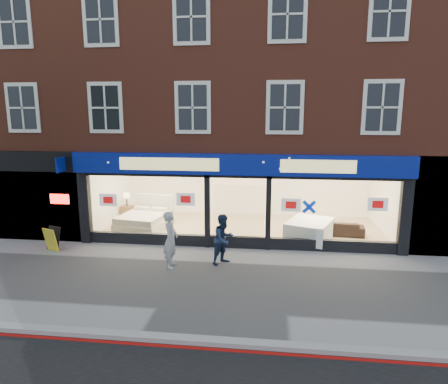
% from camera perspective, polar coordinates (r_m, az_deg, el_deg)
% --- Properties ---
extents(ground, '(120.00, 120.00, 0.00)m').
position_cam_1_polar(ground, '(11.27, 0.54, -13.05)').
color(ground, gray).
rests_on(ground, ground).
extents(kerb_line, '(60.00, 0.10, 0.01)m').
position_cam_1_polar(kerb_line, '(8.57, -1.91, -21.54)').
color(kerb_line, '#8C0A07').
rests_on(kerb_line, ground).
extents(kerb_stone, '(60.00, 0.25, 0.12)m').
position_cam_1_polar(kerb_stone, '(8.70, -1.70, -20.53)').
color(kerb_stone, gray).
rests_on(kerb_stone, ground).
extents(showroom_floor, '(11.00, 4.50, 0.10)m').
position_cam_1_polar(showroom_floor, '(16.17, 2.60, -5.22)').
color(showroom_floor, tan).
rests_on(showroom_floor, ground).
extents(building, '(19.00, 8.26, 10.30)m').
position_cam_1_polar(building, '(17.30, 3.19, 18.02)').
color(building, brown).
rests_on(building, ground).
extents(display_bed, '(2.04, 2.35, 1.20)m').
position_cam_1_polar(display_bed, '(16.28, -11.25, -3.90)').
color(display_bed, beige).
rests_on(display_bed, showroom_floor).
extents(bedside_table, '(0.51, 0.51, 0.55)m').
position_cam_1_polar(bedside_table, '(17.96, -13.64, -2.77)').
color(bedside_table, brown).
rests_on(bedside_table, showroom_floor).
extents(mattress_stack, '(1.96, 2.17, 0.70)m').
position_cam_1_polar(mattress_stack, '(14.88, 12.10, -5.32)').
color(mattress_stack, white).
rests_on(mattress_stack, showroom_floor).
extents(sofa, '(1.88, 0.87, 0.53)m').
position_cam_1_polar(sofa, '(15.72, 16.08, -4.95)').
color(sofa, black).
rests_on(sofa, showroom_floor).
extents(a_board, '(0.63, 0.52, 0.83)m').
position_cam_1_polar(a_board, '(14.87, -23.34, -6.19)').
color(a_board, gold).
rests_on(a_board, ground).
extents(pedestrian_grey, '(0.43, 0.64, 1.73)m').
position_cam_1_polar(pedestrian_grey, '(12.26, -7.63, -6.75)').
color(pedestrian_grey, '#A5A7AD').
rests_on(pedestrian_grey, ground).
extents(pedestrian_blue, '(0.95, 0.97, 1.58)m').
position_cam_1_polar(pedestrian_blue, '(12.45, -0.04, -6.75)').
color(pedestrian_blue, '#172541').
rests_on(pedestrian_blue, ground).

